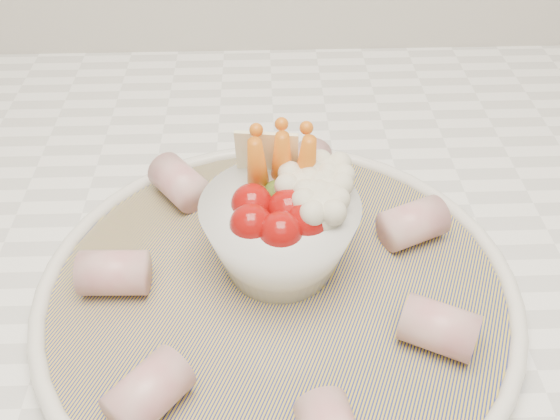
{
  "coord_description": "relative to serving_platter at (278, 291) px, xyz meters",
  "views": [
    {
      "loc": [
        0.04,
        1.04,
        1.28
      ],
      "look_at": [
        0.06,
        1.37,
        0.99
      ],
      "focal_mm": 40.0,
      "sensor_mm": 36.0,
      "label": 1
    }
  ],
  "objects": [
    {
      "name": "serving_platter",
      "position": [
        0.0,
        0.0,
        0.0
      ],
      "size": [
        0.46,
        0.46,
        0.02
      ],
      "color": "navy",
      "rests_on": "kitchen_counter"
    },
    {
      "name": "veggie_bowl",
      "position": [
        0.01,
        0.02,
        0.04
      ],
      "size": [
        0.11,
        0.11,
        0.1
      ],
      "color": "white",
      "rests_on": "serving_platter"
    },
    {
      "name": "cured_meat_rolls",
      "position": [
        -0.0,
        -0.0,
        0.02
      ],
      "size": [
        0.28,
        0.3,
        0.03
      ],
      "color": "#B6535D",
      "rests_on": "serving_platter"
    }
  ]
}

